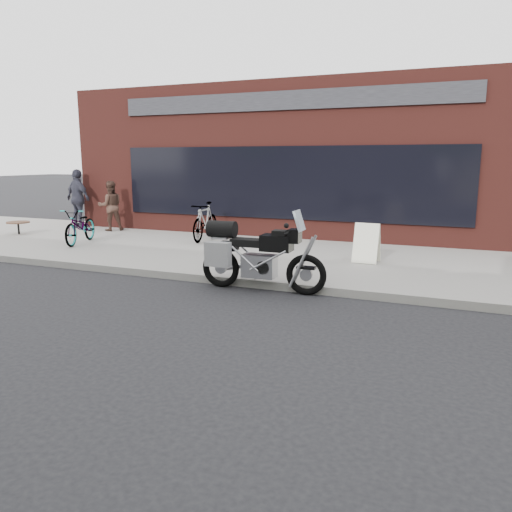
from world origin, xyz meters
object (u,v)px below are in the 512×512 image
motorcycle (254,255)px  bicycle_rear (205,221)px  cafe_table (18,223)px  bicycle_front (81,226)px  cafe_patron_right (78,199)px  cafe_patron_left (111,206)px  sandwich_sign (367,243)px

motorcycle → bicycle_rear: 4.98m
motorcycle → bicycle_rear: size_ratio=1.36×
cafe_table → bicycle_rear: bearing=10.9°
bicycle_rear → bicycle_front: bearing=-155.3°
bicycle_rear → cafe_patron_right: (-5.07, 0.81, 0.42)m
bicycle_front → cafe_patron_left: size_ratio=1.14×
sandwich_sign → cafe_patron_left: cafe_patron_left is taller
bicycle_front → sandwich_sign: (7.44, 0.38, -0.04)m
cafe_patron_left → cafe_patron_right: bearing=-53.6°
cafe_table → cafe_patron_left: size_ratio=0.42×
motorcycle → sandwich_sign: 3.04m
sandwich_sign → cafe_table: sandwich_sign is taller
bicycle_front → bicycle_rear: bearing=13.2°
bicycle_front → sandwich_sign: bicycle_front is taller
cafe_patron_left → cafe_patron_right: 1.47m
bicycle_rear → sandwich_sign: (4.63, -1.32, -0.10)m
cafe_table → cafe_patron_left: (2.08, 1.67, 0.43)m
sandwich_sign → cafe_patron_left: bearing=170.2°
cafe_table → cafe_patron_left: cafe_patron_left is taller
motorcycle → cafe_table: bearing=160.4°
bicycle_rear → cafe_patron_left: size_ratio=1.12×
cafe_patron_right → sandwich_sign: bearing=-177.3°
bicycle_rear → cafe_table: 5.80m
cafe_table → bicycle_front: bearing=-11.8°
bicycle_rear → cafe_patron_right: 5.15m
motorcycle → cafe_patron_left: size_ratio=1.53×
motorcycle → cafe_table: (-8.75, 2.83, -0.15)m
bicycle_front → bicycle_rear: bicycle_rear is taller
cafe_patron_left → sandwich_sign: bearing=122.3°
motorcycle → bicycle_rear: motorcycle is taller
motorcycle → cafe_patron_right: size_ratio=1.25×
sandwich_sign → bicycle_front: bearing=-173.9°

